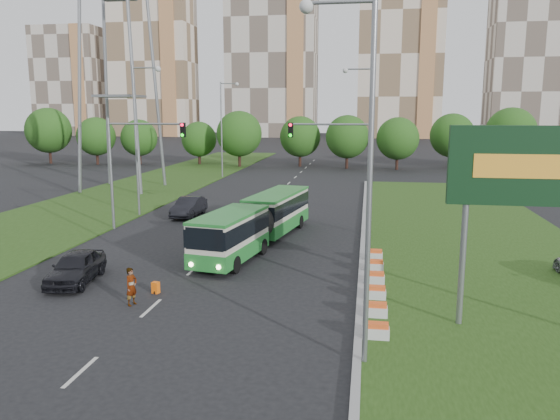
% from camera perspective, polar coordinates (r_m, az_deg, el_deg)
% --- Properties ---
extents(ground, '(360.00, 360.00, 0.00)m').
position_cam_1_polar(ground, '(29.52, -3.42, -6.47)').
color(ground, black).
rests_on(ground, ground).
extents(grass_median, '(14.00, 60.00, 0.15)m').
position_cam_1_polar(grass_median, '(37.17, 19.46, -3.39)').
color(grass_median, '#234112').
rests_on(grass_median, ground).
extents(median_kerb, '(0.30, 60.00, 0.18)m').
position_cam_1_polar(median_kerb, '(36.55, 8.67, -3.11)').
color(median_kerb, gray).
rests_on(median_kerb, ground).
extents(left_verge, '(12.00, 110.00, 0.10)m').
position_cam_1_polar(left_verge, '(58.49, -15.40, 1.67)').
color(left_verge, '#234112').
rests_on(left_verge, ground).
extents(lane_markings, '(0.20, 100.00, 0.01)m').
position_cam_1_polar(lane_markings, '(49.19, -1.77, 0.39)').
color(lane_markings, beige).
rests_on(lane_markings, ground).
extents(flower_planters, '(1.10, 11.50, 0.60)m').
position_cam_1_polar(flower_planters, '(26.34, 9.85, -7.69)').
color(flower_planters, silver).
rests_on(flower_planters, grass_median).
extents(billboard, '(6.00, 0.37, 8.00)m').
position_cam_1_polar(billboard, '(22.50, 24.70, 3.34)').
color(billboard, gray).
rests_on(billboard, ground).
extents(traffic_mast_median, '(5.76, 0.32, 8.00)m').
position_cam_1_polar(traffic_mast_median, '(37.72, 6.98, 5.45)').
color(traffic_mast_median, gray).
rests_on(traffic_mast_median, ground).
extents(traffic_mast_left, '(5.76, 0.32, 8.00)m').
position_cam_1_polar(traffic_mast_left, '(40.28, -15.27, 5.47)').
color(traffic_mast_left, gray).
rests_on(traffic_mast_left, ground).
extents(street_lamps, '(36.00, 60.00, 12.00)m').
position_cam_1_polar(street_lamps, '(38.75, -4.64, 6.59)').
color(street_lamps, gray).
rests_on(street_lamps, ground).
extents(tree_line, '(120.00, 8.00, 9.00)m').
position_cam_1_polar(tree_line, '(82.74, 11.89, 7.38)').
color(tree_line, '#1E4C14').
rests_on(tree_line, ground).
extents(apartment_tower_west, '(26.00, 15.00, 48.00)m').
position_cam_1_polar(apartment_tower_west, '(191.93, -13.07, 14.77)').
color(apartment_tower_west, beige).
rests_on(apartment_tower_west, ground).
extents(apartment_tower_cwest, '(28.00, 15.00, 52.00)m').
position_cam_1_polar(apartment_tower_cwest, '(181.12, -0.82, 15.94)').
color(apartment_tower_cwest, beige).
rests_on(apartment_tower_cwest, ground).
extents(apartment_tower_ceast, '(25.00, 15.00, 50.00)m').
position_cam_1_polar(apartment_tower_ceast, '(178.53, 12.42, 15.46)').
color(apartment_tower_ceast, beige).
rests_on(apartment_tower_ceast, ground).
extents(apartment_tower_east, '(27.00, 15.00, 47.00)m').
position_cam_1_polar(apartment_tower_east, '(184.73, 25.27, 14.09)').
color(apartment_tower_east, beige).
rests_on(apartment_tower_east, ground).
extents(midrise_west, '(22.00, 14.00, 36.00)m').
position_cam_1_polar(midrise_west, '(204.60, -20.99, 12.39)').
color(midrise_west, beige).
rests_on(midrise_west, ground).
extents(articulated_bus, '(2.37, 15.21, 2.50)m').
position_cam_1_polar(articulated_bus, '(34.94, -2.49, -1.20)').
color(articulated_bus, beige).
rests_on(articulated_bus, ground).
extents(car_left_near, '(2.49, 4.87, 1.59)m').
position_cam_1_polar(car_left_near, '(29.37, -20.56, -5.61)').
color(car_left_near, black).
rests_on(car_left_near, ground).
extents(car_left_far, '(1.77, 4.79, 1.56)m').
position_cam_1_polar(car_left_far, '(45.06, -9.50, 0.33)').
color(car_left_far, black).
rests_on(car_left_far, ground).
extents(pedestrian, '(0.59, 0.72, 1.72)m').
position_cam_1_polar(pedestrian, '(25.28, -15.26, -7.71)').
color(pedestrian, gray).
rests_on(pedestrian, ground).
extents(shopping_trolley, '(0.32, 0.34, 0.55)m').
position_cam_1_polar(shopping_trolley, '(26.74, -12.87, -7.92)').
color(shopping_trolley, '#FF640D').
rests_on(shopping_trolley, ground).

